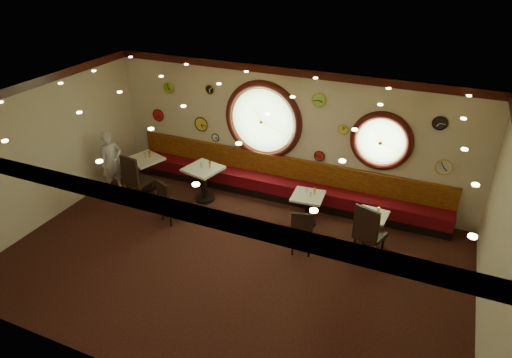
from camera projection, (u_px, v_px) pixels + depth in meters
name	position (u px, v px, depth m)	size (l,w,h in m)	color
floor	(232.00, 260.00, 9.15)	(9.00, 6.00, 0.00)	black
ceiling	(228.00, 109.00, 7.64)	(9.00, 6.00, 0.02)	gold
wall_back	(287.00, 134.00, 10.82)	(9.00, 0.02, 3.20)	beige
wall_front	(128.00, 295.00, 5.98)	(9.00, 0.02, 3.20)	beige
wall_left	(46.00, 151.00, 9.99)	(0.02, 6.00, 3.20)	beige
wall_right	(500.00, 251.00, 6.81)	(0.02, 6.00, 3.20)	beige
molding_back	(288.00, 71.00, 10.07)	(9.00, 0.10, 0.18)	#350D09
molding_front	(114.00, 194.00, 5.30)	(9.00, 0.10, 0.18)	#350D09
molding_left	(32.00, 83.00, 9.25)	(0.10, 6.00, 0.18)	#350D09
banquette_base	(281.00, 194.00, 11.30)	(8.00, 0.55, 0.20)	black
banquette_seat	(281.00, 185.00, 11.19)	(8.00, 0.55, 0.30)	#540710
banquette_back	(285.00, 167.00, 11.17)	(8.00, 0.10, 0.55)	#611307
porthole_left_glass	(263.00, 120.00, 10.91)	(1.66, 1.66, 0.02)	#81B36B
porthole_left_frame	(263.00, 121.00, 10.90)	(1.98, 1.98, 0.18)	#350D09
porthole_left_ring	(263.00, 121.00, 10.87)	(1.61, 1.61, 0.03)	gold
porthole_right_glass	(381.00, 141.00, 9.95)	(1.10, 1.10, 0.02)	#81B36B
porthole_right_frame	(381.00, 141.00, 9.93)	(1.38, 1.38, 0.18)	#350D09
porthole_right_ring	(381.00, 142.00, 9.91)	(1.09, 1.09, 0.03)	gold
wall_clock_0	(440.00, 123.00, 9.25)	(0.28, 0.28, 0.03)	black
wall_clock_1	(169.00, 88.00, 11.56)	(0.26, 0.26, 0.03)	#7DB424
wall_clock_2	(210.00, 89.00, 11.09)	(0.24, 0.24, 0.03)	black
wall_clock_3	(158.00, 115.00, 12.08)	(0.32, 0.32, 0.03)	red
wall_clock_4	(444.00, 167.00, 9.61)	(0.34, 0.34, 0.03)	silver
wall_clock_5	(319.00, 100.00, 10.07)	(0.30, 0.30, 0.03)	#95DF45
wall_clock_6	(319.00, 156.00, 10.68)	(0.24, 0.24, 0.03)	red
wall_clock_7	(343.00, 129.00, 10.15)	(0.22, 0.22, 0.03)	#D0D948
wall_clock_8	(201.00, 124.00, 11.65)	(0.36, 0.36, 0.03)	yellow
wall_clock_9	(216.00, 137.00, 11.65)	(0.20, 0.20, 0.03)	white
table_a	(146.00, 169.00, 11.53)	(0.97, 0.97, 0.85)	black
table_b	(204.00, 180.00, 11.02)	(0.95, 0.95, 0.87)	black
table_c	(307.00, 206.00, 10.11)	(0.72, 0.72, 0.74)	black
table_d	(371.00, 224.00, 9.55)	(0.65, 0.65, 0.66)	black
chair_a	(134.00, 176.00, 10.86)	(0.59, 0.59, 0.76)	black
chair_b	(167.00, 199.00, 10.10)	(0.58, 0.58, 0.65)	black
chair_c	(302.00, 230.00, 9.08)	(0.52, 0.52, 0.63)	black
chair_d	(368.00, 230.00, 8.87)	(0.66, 0.66, 0.77)	black
condiment_a_salt	(145.00, 154.00, 11.47)	(0.04, 0.04, 0.11)	silver
condiment_b_salt	(201.00, 166.00, 10.85)	(0.04, 0.04, 0.11)	silver
condiment_c_salt	(307.00, 191.00, 10.04)	(0.04, 0.04, 0.11)	silver
condiment_d_salt	(368.00, 211.00, 9.45)	(0.04, 0.04, 0.11)	silver
condiment_a_pepper	(145.00, 156.00, 11.38)	(0.04, 0.04, 0.11)	silver
condiment_b_pepper	(202.00, 166.00, 10.84)	(0.04, 0.04, 0.10)	silver
condiment_c_pepper	(311.00, 194.00, 9.90)	(0.04, 0.04, 0.11)	silver
condiment_d_pepper	(376.00, 213.00, 9.37)	(0.04, 0.04, 0.10)	silver
condiment_a_bottle	(150.00, 154.00, 11.39)	(0.05, 0.05, 0.17)	gold
condiment_b_bottle	(210.00, 164.00, 10.83)	(0.06, 0.06, 0.18)	gold
condiment_c_bottle	(315.00, 191.00, 9.98)	(0.05, 0.05, 0.16)	gold
condiment_d_bottle	(378.00, 211.00, 9.42)	(0.05, 0.05, 0.15)	#C8832F
waiter	(112.00, 162.00, 11.31)	(0.58, 0.38, 1.59)	silver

